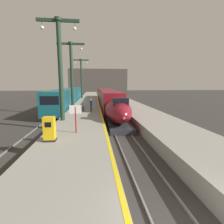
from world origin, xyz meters
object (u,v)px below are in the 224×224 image
at_px(rolling_suitcase, 83,109).
at_px(departure_info_board, 76,113).
at_px(station_column_mid, 60,61).
at_px(passenger_near_edge, 91,104).
at_px(station_column_far, 72,70).
at_px(regional_train_adjacent, 70,96).
at_px(station_column_distant, 81,75).
at_px(highspeed_train_main, 107,98).
at_px(ticket_machine_yellow, 49,130).

bearing_deg(rolling_suitcase, departure_info_board, -89.22).
height_order(station_column_mid, passenger_near_edge, station_column_mid).
xyz_separation_m(station_column_far, passenger_near_edge, (2.83, -3.23, -4.82)).
xyz_separation_m(regional_train_adjacent, station_column_distant, (2.20, 6.82, 4.97)).
distance_m(highspeed_train_main, regional_train_adjacent, 9.90).
distance_m(station_column_mid, ticket_machine_yellow, 8.37).
distance_m(ticket_machine_yellow, departure_info_board, 2.44).
xyz_separation_m(regional_train_adjacent, departure_info_board, (4.05, -26.68, 0.43)).
height_order(regional_train_adjacent, station_column_distant, station_column_distant).
xyz_separation_m(station_column_mid, station_column_far, (0.00, 8.68, -0.09)).
relative_size(station_column_distant, passenger_near_edge, 6.02).
bearing_deg(station_column_far, highspeed_train_main, 51.80).
height_order(regional_train_adjacent, departure_info_board, regional_train_adjacent).
xyz_separation_m(station_column_distant, rolling_suitcase, (1.71, -22.63, -5.74)).
height_order(highspeed_train_main, departure_info_board, highspeed_train_main).
bearing_deg(regional_train_adjacent, station_column_mid, -84.25).
bearing_deg(passenger_near_edge, rolling_suitcase, 152.23).
bearing_deg(ticket_machine_yellow, station_column_far, 91.31).
height_order(passenger_near_edge, ticket_machine_yellow, passenger_near_edge).
bearing_deg(station_column_distant, station_column_far, -90.00).
bearing_deg(passenger_near_edge, regional_train_adjacent, 107.04).
distance_m(highspeed_train_main, station_column_far, 10.74).
relative_size(regional_train_adjacent, departure_info_board, 17.26).
bearing_deg(station_column_far, passenger_near_edge, -48.76).
distance_m(station_column_mid, passenger_near_edge, 7.86).
distance_m(station_column_distant, passenger_near_edge, 23.93).
bearing_deg(station_column_mid, regional_train_adjacent, 95.75).
distance_m(regional_train_adjacent, rolling_suitcase, 16.31).
bearing_deg(passenger_near_edge, ticket_machine_yellow, -101.63).
bearing_deg(station_column_mid, highspeed_train_main, 69.96).
height_order(regional_train_adjacent, rolling_suitcase, regional_train_adjacent).
bearing_deg(highspeed_train_main, station_column_far, -128.20).
relative_size(passenger_near_edge, departure_info_board, 0.80).
relative_size(station_column_far, departure_info_board, 4.58).
bearing_deg(departure_info_board, ticket_machine_yellow, -130.60).
xyz_separation_m(passenger_near_edge, departure_info_board, (-0.97, -10.28, 0.52)).
distance_m(passenger_near_edge, ticket_machine_yellow, 12.29).
bearing_deg(departure_info_board, station_column_far, 97.82).
height_order(highspeed_train_main, regional_train_adjacent, regional_train_adjacent).
bearing_deg(ticket_machine_yellow, station_column_mid, 93.04).
height_order(station_column_mid, departure_info_board, station_column_mid).
xyz_separation_m(rolling_suitcase, departure_info_board, (0.15, -10.87, 1.20)).
xyz_separation_m(station_column_mid, ticket_machine_yellow, (0.35, -6.58, -5.15)).
distance_m(station_column_far, station_column_distant, 20.00).
height_order(station_column_mid, station_column_distant, station_column_distant).
bearing_deg(ticket_machine_yellow, passenger_near_edge, 78.37).
distance_m(highspeed_train_main, ticket_machine_yellow, 23.43).
distance_m(regional_train_adjacent, departure_info_board, 26.99).
bearing_deg(station_column_mid, passenger_near_edge, 62.59).
relative_size(station_column_mid, station_column_far, 1.02).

